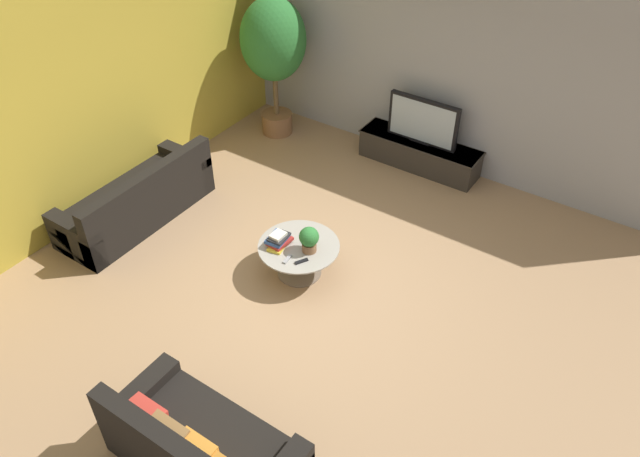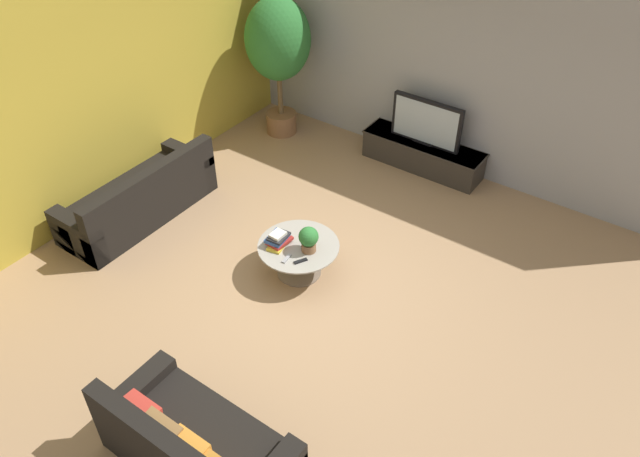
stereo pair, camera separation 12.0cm
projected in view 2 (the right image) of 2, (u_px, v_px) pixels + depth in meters
The scene contains 13 objects.
ground_plane at pixel (312, 281), 7.46m from camera, with size 24.00×24.00×0.00m, color #9E7A56.
back_wall_stone at pixel (450, 68), 8.56m from camera, with size 7.40×0.12×3.00m, color #939399.
side_wall_left at pixel (117, 88), 8.09m from camera, with size 0.12×7.40×3.00m, color gold.
media_console at pixel (423, 154), 9.22m from camera, with size 1.83×0.50×0.43m.
television at pixel (427, 122), 8.88m from camera, with size 1.07×0.13×0.67m.
coffee_table at pixel (299, 254), 7.39m from camera, with size 0.97×0.97×0.43m.
couch_by_wall at pixel (140, 199), 8.25m from camera, with size 0.84×2.14×0.84m.
couch_near_entry at pixel (195, 448), 5.43m from camera, with size 1.74×0.84×0.84m.
potted_palm_tall at pixel (278, 45), 9.24m from camera, with size 0.99×0.99×2.18m.
potted_plant_tabletop at pixel (309, 239), 7.12m from camera, with size 0.23×0.23×0.33m.
book_stack at pixel (278, 239), 7.27m from camera, with size 0.25×0.34×0.17m.
remote_black at pixel (301, 261), 7.07m from camera, with size 0.04×0.16×0.02m, color black.
remote_silver at pixel (287, 258), 7.11m from camera, with size 0.04×0.16×0.02m, color gray.
Camera 2 is at (3.18, -4.33, 5.21)m, focal length 35.00 mm.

